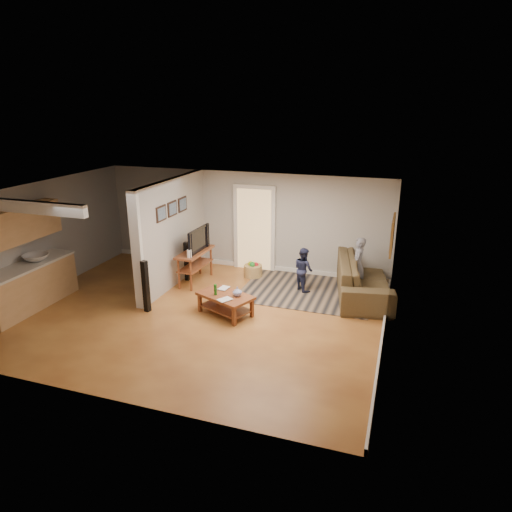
# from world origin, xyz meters

# --- Properties ---
(ground) EXTENTS (7.50, 7.50, 0.00)m
(ground) POSITION_xyz_m (0.00, 0.00, 0.00)
(ground) COLOR brown
(ground) RESTS_ON ground
(room_shell) EXTENTS (7.54, 6.02, 2.52)m
(room_shell) POSITION_xyz_m (-1.07, 0.43, 1.46)
(room_shell) COLOR #B8B6B1
(room_shell) RESTS_ON ground
(area_rug) EXTENTS (2.97, 2.18, 0.01)m
(area_rug) POSITION_xyz_m (1.94, 1.88, 0.01)
(area_rug) COLOR black
(area_rug) RESTS_ON ground
(sofa) EXTENTS (1.58, 2.95, 0.82)m
(sofa) POSITION_xyz_m (3.14, 2.20, 0.00)
(sofa) COLOR #4F4127
(sofa) RESTS_ON ground
(coffee_table) EXTENTS (1.28, 1.03, 0.66)m
(coffee_table) POSITION_xyz_m (0.62, 0.18, 0.34)
(coffee_table) COLOR maroon
(coffee_table) RESTS_ON ground
(tv_console) EXTENTS (0.50, 1.26, 1.07)m
(tv_console) POSITION_xyz_m (-0.74, 1.60, 0.71)
(tv_console) COLOR maroon
(tv_console) RESTS_ON ground
(speaker_left) EXTENTS (0.13, 0.13, 1.11)m
(speaker_left) POSITION_xyz_m (-1.00, -0.20, 0.55)
(speaker_left) COLOR black
(speaker_left) RESTS_ON ground
(speaker_right) EXTENTS (0.10, 0.10, 0.97)m
(speaker_right) POSITION_xyz_m (-1.00, 1.65, 0.48)
(speaker_right) COLOR black
(speaker_right) RESTS_ON ground
(toy_basket) EXTENTS (0.46, 0.46, 0.41)m
(toy_basket) POSITION_xyz_m (0.45, 2.38, 0.17)
(toy_basket) COLOR #A07445
(toy_basket) RESTS_ON ground
(child) EXTENTS (0.32, 0.48, 1.28)m
(child) POSITION_xyz_m (3.00, 2.26, 0.00)
(child) COLOR gray
(child) RESTS_ON ground
(toddler) EXTENTS (0.62, 0.62, 1.02)m
(toddler) POSITION_xyz_m (1.82, 1.93, 0.00)
(toddler) COLOR #212646
(toddler) RESTS_ON ground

